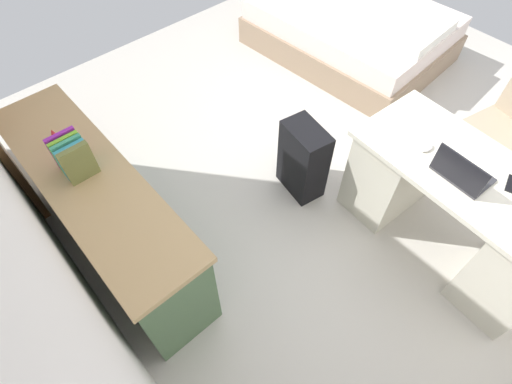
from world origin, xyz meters
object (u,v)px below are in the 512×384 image
desk (453,210)px  laptop (461,172)px  credenza (107,215)px  suitcase_black (303,160)px  bed (351,30)px  figurine_small (55,136)px  computer_mouse (427,147)px  office_chair (502,136)px

desk → laptop: bearing=59.4°
credenza → suitcase_black: 1.43m
laptop → bed: bearing=-37.3°
bed → suitcase_black: suitcase_black is taller
bed → laptop: bearing=142.7°
bed → figurine_small: (-0.14, 3.07, 0.61)m
desk → figurine_small: figurine_small is taller
credenza → figurine_small: bearing=0.2°
suitcase_black → desk: bearing=-150.1°
bed → computer_mouse: bearing=139.8°
laptop → computer_mouse: size_ratio=3.23×
bed → credenza: bearing=99.2°
credenza → suitcase_black: credenza is taller
computer_mouse → laptop: bearing=171.0°
bed → office_chair: bearing=164.9°
suitcase_black → bed: bearing=-50.9°
office_chair → bed: 1.92m
office_chair → figurine_small: 3.11m
computer_mouse → office_chair: bearing=-99.0°
suitcase_black → computer_mouse: (-0.68, -0.32, 0.46)m
desk → bed: desk is taller
desk → bed: size_ratio=0.74×
suitcase_black → laptop: 1.10m
bed → laptop: (-1.90, 1.45, 0.56)m
laptop → figurine_small: bearing=42.6°
office_chair → laptop: bearing=93.4°
suitcase_black → figurine_small: (0.82, 1.36, 0.54)m
credenza → bed: credenza is taller
desk → figurine_small: (1.82, 1.72, 0.46)m
office_chair → suitcase_black: bearing=53.9°
suitcase_black → laptop: laptop is taller
laptop → figurine_small: 2.39m
credenza → laptop: bearing=-131.0°
office_chair → credenza: (1.35, 2.57, -0.02)m
laptop → computer_mouse: (0.26, -0.06, -0.03)m
computer_mouse → bed: bearing=-36.6°
bed → laptop: size_ratio=6.15×
figurine_small → office_chair: bearing=-123.6°
credenza → desk: bearing=-130.4°
office_chair → credenza: size_ratio=0.52×
credenza → bed: bearing=-80.8°
desk → laptop: laptop is taller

